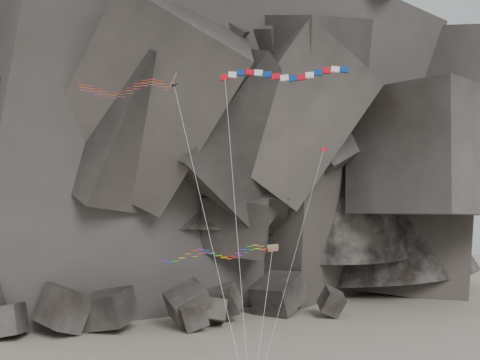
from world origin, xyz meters
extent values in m
cube|color=#47423F|center=(-20.26, 31.52, 2.71)|extent=(8.50, 7.51, 7.41)
cube|color=#47423F|center=(-2.55, 29.57, 1.85)|extent=(4.73, 4.48, 5.38)
cube|color=#47423F|center=(3.13, 35.57, 1.94)|extent=(6.84, 6.22, 6.35)
cube|color=#47423F|center=(-14.14, 32.66, 2.28)|extent=(8.97, 8.12, 6.43)
cube|color=#47423F|center=(-27.49, 31.03, 2.02)|extent=(5.55, 5.76, 5.06)
cube|color=#47423F|center=(-2.89, 31.65, 2.17)|extent=(7.49, 6.66, 7.44)
cube|color=#47423F|center=(1.07, 32.81, 1.53)|extent=(4.64, 5.86, 4.76)
cube|color=#47423F|center=(13.12, 39.29, 2.33)|extent=(10.51, 10.26, 6.99)
cube|color=#47423F|center=(20.57, 34.83, 1.64)|extent=(4.74, 4.89, 5.14)
cylinder|color=silver|center=(-6.20, -3.63, 15.65)|extent=(5.35, 8.76, 28.26)
cube|color=red|center=(-4.16, -0.34, 30.18)|extent=(0.90, 0.76, 0.51)
cube|color=white|center=(-3.42, -0.67, 30.39)|extent=(0.93, 0.78, 0.57)
cube|color=navy|center=(-2.69, -1.05, 30.52)|extent=(0.95, 0.79, 0.60)
cube|color=red|center=(-1.96, -1.46, 30.54)|extent=(0.96, 0.79, 0.61)
cube|color=white|center=(-1.23, -1.87, 30.43)|extent=(0.94, 0.78, 0.58)
cube|color=navy|center=(-0.50, -2.25, 30.23)|extent=(0.91, 0.77, 0.52)
cube|color=red|center=(0.23, -2.60, 30.01)|extent=(0.93, 0.78, 0.55)
cube|color=white|center=(0.97, -2.90, 29.85)|extent=(0.95, 0.79, 0.60)
cube|color=navy|center=(1.70, -3.15, 29.81)|extent=(0.96, 0.79, 0.61)
cube|color=red|center=(2.43, -3.36, 29.89)|extent=(0.95, 0.78, 0.59)
cube|color=white|center=(3.16, -3.56, 30.07)|extent=(0.92, 0.77, 0.54)
cube|color=navy|center=(3.89, -3.78, 30.29)|extent=(0.92, 0.77, 0.54)
cube|color=red|center=(4.63, -4.03, 30.47)|extent=(0.95, 0.78, 0.59)
cube|color=white|center=(5.36, -4.34, 30.55)|extent=(0.96, 0.79, 0.61)
cube|color=navy|center=(6.09, -4.69, 30.49)|extent=(0.95, 0.78, 0.60)
cylinder|color=silver|center=(-3.85, -4.27, 15.85)|extent=(0.65, 7.47, 28.66)
cube|color=yellow|center=(1.59, 3.23, 13.89)|extent=(1.24, 0.71, 0.65)
cube|color=#0CB219|center=(1.59, 3.07, 13.65)|extent=(1.02, 0.55, 0.45)
cylinder|color=silver|center=(-0.97, -2.38, 7.71)|extent=(5.17, 11.25, 12.39)
cube|color=red|center=(6.77, 2.31, 23.81)|extent=(0.58, 0.15, 0.37)
cube|color=navy|center=(6.57, 2.32, 23.81)|extent=(0.22, 0.09, 0.38)
cylinder|color=silver|center=(1.61, -2.84, 12.67)|extent=(10.33, 10.32, 22.30)
camera|label=1|loc=(-15.57, -55.32, 18.55)|focal=45.00mm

